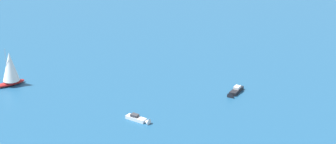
# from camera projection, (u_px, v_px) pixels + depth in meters

# --- Properties ---
(motorboat_far_port) EXTENTS (5.65, 6.80, 2.06)m
(motorboat_far_port) POSITION_uv_depth(u_px,v_px,m) (139.00, 119.00, 161.09)
(motorboat_far_port) COLOR white
(motorboat_far_port) RESTS_ON ground_plane
(motorboat_far_stbd) EXTENTS (7.08, 6.55, 2.23)m
(motorboat_far_stbd) POSITION_uv_depth(u_px,v_px,m) (235.00, 92.00, 177.58)
(motorboat_far_stbd) COLOR black
(motorboat_far_stbd) RESTS_ON ground_plane
(sailboat_ahead) EXTENTS (9.33, 6.19, 11.60)m
(sailboat_ahead) POSITION_uv_depth(u_px,v_px,m) (10.00, 68.00, 181.74)
(sailboat_ahead) COLOR #B21E1E
(sailboat_ahead) RESTS_ON ground_plane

